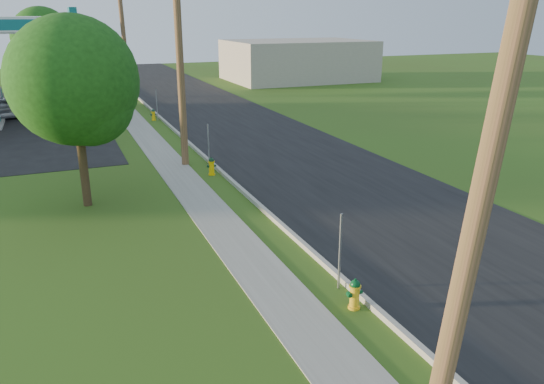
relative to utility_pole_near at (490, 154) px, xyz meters
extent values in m
cube|color=black|center=(5.10, 11.00, -4.79)|extent=(8.00, 120.00, 0.02)
cube|color=#9E9B91|center=(1.10, 11.00, -4.73)|extent=(0.15, 120.00, 0.15)
cube|color=gray|center=(-0.65, 11.00, -4.79)|extent=(1.50, 120.00, 0.03)
cylinder|color=brown|center=(0.00, 0.00, -0.05)|extent=(1.31, 0.32, 9.48)
cylinder|color=brown|center=(0.00, 18.00, 0.10)|extent=(0.32, 0.32, 9.80)
cylinder|color=brown|center=(0.00, 36.00, -0.05)|extent=(0.49, 0.32, 9.50)
cube|color=gray|center=(0.85, 5.20, -3.80)|extent=(0.05, 0.04, 2.00)
cube|color=gray|center=(0.85, 17.00, -3.80)|extent=(0.05, 0.04, 2.00)
cube|color=gray|center=(0.85, 29.20, -3.80)|extent=(0.05, 0.04, 2.00)
cylinder|color=silver|center=(-5.90, 29.70, -2.05)|extent=(0.36, 0.36, 5.50)
cylinder|color=silver|center=(-5.90, 36.30, -2.05)|extent=(0.36, 0.36, 5.50)
cylinder|color=gray|center=(-3.90, 23.50, -2.30)|extent=(0.24, 0.24, 5.00)
cube|color=silver|center=(-3.90, 23.50, 1.00)|extent=(0.30, 2.00, 2.00)
cube|color=#10656C|center=(-3.90, 23.50, 1.80)|extent=(0.34, 2.04, 0.50)
cube|color=#9F9689|center=(18.60, 46.00, -2.80)|extent=(14.00, 10.00, 4.00)
cylinder|color=#3A2918|center=(-4.53, 14.00, -3.10)|extent=(0.30, 0.30, 3.40)
sphere|color=#174210|center=(-4.53, 14.00, -0.38)|extent=(4.35, 4.35, 4.35)
sphere|color=#174210|center=(-4.13, 13.70, -1.06)|extent=(2.99, 2.99, 2.99)
cylinder|color=#3A2918|center=(-5.52, 42.30, -2.96)|extent=(0.30, 0.30, 3.69)
sphere|color=#174210|center=(-5.52, 42.30, 0.00)|extent=(4.73, 4.73, 4.73)
sphere|color=#174210|center=(-5.12, 42.00, -0.74)|extent=(3.25, 3.25, 3.25)
cylinder|color=gold|center=(0.72, 4.23, -4.77)|extent=(0.29, 0.29, 0.06)
cylinder|color=gold|center=(0.72, 4.23, -4.50)|extent=(0.23, 0.23, 0.61)
cylinder|color=gold|center=(0.72, 4.23, -4.23)|extent=(0.29, 0.29, 0.04)
sphere|color=#053D19|center=(0.72, 4.23, -4.19)|extent=(0.24, 0.24, 0.24)
cylinder|color=#053D19|center=(0.72, 4.23, -4.07)|extent=(0.05, 0.05, 0.06)
cylinder|color=#053D19|center=(0.72, 4.08, -4.41)|extent=(0.11, 0.12, 0.11)
cylinder|color=#053D19|center=(0.58, 4.23, -4.41)|extent=(0.10, 0.09, 0.09)
cylinder|color=#053D19|center=(0.86, 4.23, -4.41)|extent=(0.10, 0.09, 0.09)
cylinder|color=#FDC505|center=(0.66, 15.97, -4.77)|extent=(0.29, 0.29, 0.06)
cylinder|color=#FDC505|center=(0.66, 15.97, -4.49)|extent=(0.23, 0.23, 0.63)
cylinder|color=#FDC505|center=(0.66, 15.97, -4.22)|extent=(0.29, 0.29, 0.04)
sphere|color=#0E331A|center=(0.66, 15.97, -4.17)|extent=(0.24, 0.24, 0.24)
cylinder|color=#0E331A|center=(0.66, 15.97, -4.05)|extent=(0.05, 0.05, 0.06)
cylinder|color=#0E331A|center=(0.64, 15.83, -4.40)|extent=(0.13, 0.14, 0.12)
cylinder|color=#0E331A|center=(0.52, 15.99, -4.40)|extent=(0.12, 0.11, 0.09)
cylinder|color=#0E331A|center=(0.81, 15.95, -4.40)|extent=(0.12, 0.11, 0.09)
cylinder|color=yellow|center=(0.60, 29.27, -4.77)|extent=(0.28, 0.28, 0.06)
cylinder|color=yellow|center=(0.60, 29.27, -4.50)|extent=(0.22, 0.22, 0.60)
cylinder|color=yellow|center=(0.60, 29.27, -4.24)|extent=(0.28, 0.28, 0.04)
sphere|color=#0E3421|center=(0.60, 29.27, -4.20)|extent=(0.23, 0.23, 0.23)
cylinder|color=#0E3421|center=(0.60, 29.27, -4.08)|extent=(0.05, 0.05, 0.06)
cylinder|color=#0E3421|center=(0.62, 29.13, -4.42)|extent=(0.13, 0.14, 0.11)
cylinder|color=#0E3421|center=(0.46, 29.25, -4.42)|extent=(0.11, 0.11, 0.09)
cylinder|color=#0E3421|center=(0.74, 29.29, -4.42)|extent=(0.11, 0.11, 0.09)
imported|color=#A5A8AD|center=(-8.38, 33.37, -4.06)|extent=(4.65, 2.84, 1.48)
camera|label=1|loc=(-5.17, -5.12, 1.72)|focal=35.00mm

